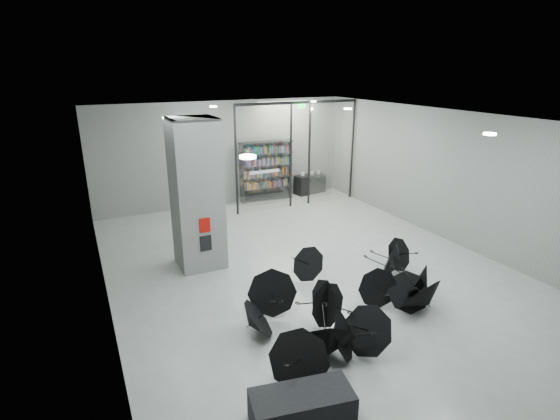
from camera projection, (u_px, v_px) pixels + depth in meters
name	position (u px, v px, depth m)	size (l,w,h in m)	color
room	(318.00, 169.00, 10.28)	(14.00, 14.02, 4.01)	gray
column	(197.00, 195.00, 11.21)	(1.20, 1.20, 4.00)	slate
fire_cabinet	(205.00, 225.00, 10.89)	(0.28, 0.04, 0.38)	#A50A07
info_panel	(206.00, 243.00, 11.05)	(0.30, 0.03, 0.42)	black
exit_sign	(301.00, 107.00, 15.47)	(0.30, 0.06, 0.15)	#0CE533
glass_partition	(298.00, 150.00, 16.17)	(5.06, 0.08, 4.00)	silver
bench	(302.00, 407.00, 6.53)	(1.57, 0.67, 0.51)	black
bookshelf	(266.00, 171.00, 17.23)	(2.17, 0.43, 2.39)	black
shop_counter	(310.00, 184.00, 18.35)	(1.35, 0.54, 0.81)	black
umbrella_cluster	(353.00, 304.00, 9.24)	(5.76, 4.61, 1.28)	black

